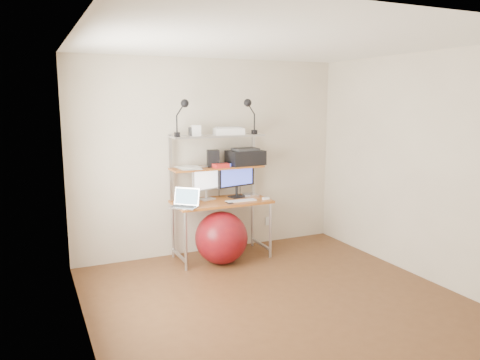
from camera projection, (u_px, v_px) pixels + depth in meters
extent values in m
plane|color=brown|center=(277.00, 301.00, 4.68)|extent=(3.60, 3.60, 0.00)
plane|color=white|center=(280.00, 42.00, 4.25)|extent=(3.60, 3.60, 0.00)
plane|color=beige|center=(211.00, 157.00, 6.08)|extent=(3.60, 0.00, 3.60)
plane|color=beige|center=(423.00, 222.00, 2.85)|extent=(3.60, 0.00, 3.60)
plane|color=beige|center=(81.00, 193.00, 3.73)|extent=(0.00, 3.60, 3.60)
plane|color=beige|center=(420.00, 167.00, 5.21)|extent=(0.00, 3.60, 3.60)
cube|color=#AC5621|center=(221.00, 202.00, 5.84)|extent=(1.20, 0.60, 0.03)
cylinder|color=#BBBBC0|center=(186.00, 241.00, 5.44)|extent=(0.04, 0.04, 0.71)
cylinder|color=#BBBBC0|center=(173.00, 230.00, 5.91)|extent=(0.04, 0.04, 0.71)
cylinder|color=#BBBBC0|center=(270.00, 230.00, 5.91)|extent=(0.04, 0.04, 0.71)
cylinder|color=#BBBBC0|center=(252.00, 221.00, 6.37)|extent=(0.04, 0.04, 0.71)
cube|color=#BBBBC0|center=(171.00, 168.00, 5.77)|extent=(0.03, 0.04, 0.84)
cube|color=#BBBBC0|center=(253.00, 163.00, 6.24)|extent=(0.03, 0.04, 0.84)
cube|color=#AC5621|center=(217.00, 168.00, 5.89)|extent=(1.18, 0.34, 0.02)
cube|color=#BBBBC0|center=(217.00, 136.00, 5.82)|extent=(1.18, 0.34, 0.02)
cube|color=white|center=(268.00, 221.00, 6.58)|extent=(0.08, 0.01, 0.12)
cube|color=silver|center=(207.00, 199.00, 5.90)|extent=(0.22, 0.19, 0.01)
cylinder|color=silver|center=(206.00, 194.00, 5.91)|extent=(0.03, 0.03, 0.10)
cube|color=silver|center=(206.00, 178.00, 5.87)|extent=(0.40, 0.16, 0.31)
plane|color=white|center=(206.00, 178.00, 5.85)|extent=(0.35, 0.11, 0.37)
cube|color=black|center=(237.00, 197.00, 6.05)|extent=(0.23, 0.19, 0.01)
cylinder|color=black|center=(237.00, 191.00, 6.05)|extent=(0.03, 0.03, 0.12)
cube|color=black|center=(237.00, 174.00, 6.01)|extent=(0.55, 0.15, 0.33)
plane|color=#4253E2|center=(237.00, 174.00, 6.00)|extent=(0.49, 0.11, 0.50)
cube|color=silver|center=(184.00, 207.00, 5.47)|extent=(0.38, 0.37, 0.02)
cube|color=#313234|center=(184.00, 206.00, 5.47)|extent=(0.29, 0.28, 0.00)
cube|color=silver|center=(188.00, 196.00, 5.55)|extent=(0.28, 0.26, 0.20)
plane|color=#73A0C1|center=(188.00, 196.00, 5.55)|extent=(0.26, 0.25, 0.28)
cube|color=white|center=(241.00, 201.00, 5.81)|extent=(0.39, 0.11, 0.01)
cube|color=white|center=(266.00, 198.00, 5.91)|extent=(0.09, 0.05, 0.02)
cube|color=silver|center=(250.00, 195.00, 6.09)|extent=(0.22, 0.22, 0.04)
cube|color=black|center=(229.00, 203.00, 5.70)|extent=(0.06, 0.12, 0.01)
cube|color=black|center=(245.00, 158.00, 6.05)|extent=(0.47, 0.34, 0.19)
cube|color=#313234|center=(245.00, 149.00, 6.03)|extent=(0.32, 0.24, 0.03)
cube|color=black|center=(213.00, 158.00, 5.86)|extent=(0.17, 0.17, 0.21)
cube|color=red|center=(221.00, 166.00, 5.80)|extent=(0.20, 0.15, 0.05)
cube|color=white|center=(229.00, 131.00, 5.89)|extent=(0.40, 0.30, 0.08)
cube|color=silver|center=(229.00, 127.00, 5.88)|extent=(0.34, 0.23, 0.01)
cube|color=white|center=(196.00, 130.00, 5.69)|extent=(0.12, 0.11, 0.13)
cube|color=#313234|center=(193.00, 131.00, 5.71)|extent=(0.12, 0.12, 0.10)
cube|color=black|center=(177.00, 135.00, 5.52)|extent=(0.05, 0.06, 0.05)
cylinder|color=black|center=(177.00, 124.00, 5.50)|extent=(0.02, 0.02, 0.19)
sphere|color=black|center=(185.00, 103.00, 5.49)|extent=(0.10, 0.10, 0.10)
cube|color=black|center=(254.00, 132.00, 5.94)|extent=(0.05, 0.07, 0.05)
cylinder|color=black|center=(254.00, 122.00, 5.92)|extent=(0.02, 0.02, 0.20)
sphere|color=black|center=(248.00, 103.00, 5.83)|extent=(0.10, 0.10, 0.10)
sphere|color=maroon|center=(221.00, 238.00, 5.70)|extent=(0.65, 0.65, 0.65)
cube|color=white|center=(187.00, 168.00, 5.75)|extent=(0.23, 0.29, 0.00)
cube|color=white|center=(193.00, 168.00, 5.70)|extent=(0.26, 0.32, 0.00)
cube|color=white|center=(187.00, 167.00, 5.76)|extent=(0.28, 0.33, 0.00)
cube|color=white|center=(191.00, 167.00, 5.72)|extent=(0.25, 0.31, 0.00)
cube|color=white|center=(189.00, 167.00, 5.73)|extent=(0.32, 0.35, 0.00)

